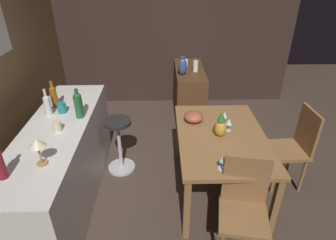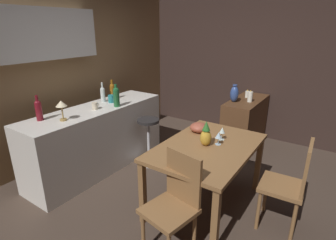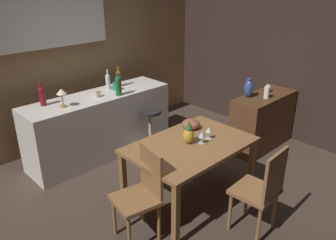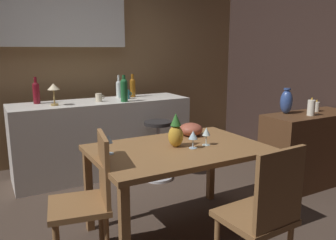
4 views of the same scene
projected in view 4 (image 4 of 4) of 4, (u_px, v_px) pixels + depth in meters
The scene contains 24 objects.
ground_plane at pixel (149, 221), 3.00m from camera, with size 9.00×9.00×0.00m, color #47382D.
wall_kitchen_back at pixel (75, 56), 4.45m from camera, with size 5.20×0.33×2.60m.
wall_side_right at pixel (321, 66), 4.20m from camera, with size 0.10×4.40×2.60m, color #33231E.
dining_table at pixel (178, 157), 2.69m from camera, with size 1.35×0.90×0.74m.
kitchen_counter at pixel (104, 137), 4.11m from camera, with size 2.10×0.60×0.90m, color silver.
sideboard_cabinet at pixel (308, 150), 3.73m from camera, with size 1.10×0.44×0.82m, color #56351E.
chair_near_window at pixel (89, 197), 2.31m from camera, with size 0.47×0.47×0.94m.
chair_by_doorway at pixel (263, 214), 2.05m from camera, with size 0.42×0.42×0.96m.
bar_stool at pixel (158, 149), 3.91m from camera, with size 0.34×0.34×0.69m.
wine_glass_left at pixel (206, 132), 2.70m from camera, with size 0.06×0.06×0.15m.
wine_glass_right at pixel (108, 140), 2.48m from camera, with size 0.07×0.07×0.15m.
wine_glass_center at pixel (193, 136), 2.62m from camera, with size 0.07×0.07×0.14m.
pineapple_centerpiece at pixel (176, 132), 2.66m from camera, with size 0.12×0.12×0.27m.
fruit_bowl at pixel (191, 129), 3.02m from camera, with size 0.21×0.21×0.11m, color #9E4C38.
wine_bottle_clear at pixel (119, 88), 4.23m from camera, with size 0.07×0.07×0.29m.
wine_bottle_green at pixel (124, 89), 3.91m from camera, with size 0.08×0.08×0.31m.
wine_bottle_ruby at pixel (36, 92), 3.77m from camera, with size 0.07×0.07×0.30m.
wine_bottle_amber at pixel (133, 86), 4.31m from camera, with size 0.07×0.07×0.29m.
cup_teal at pixel (126, 94), 4.16m from camera, with size 0.13×0.09×0.11m.
cup_cream at pixel (99, 98), 3.93m from camera, with size 0.11×0.07×0.10m.
counter_lamp at pixel (54, 89), 3.63m from camera, with size 0.13×0.13×0.24m.
pillar_candle_tall at pixel (311, 108), 3.52m from camera, with size 0.08×0.08×0.19m.
pillar_candle_short at pixel (316, 107), 3.75m from camera, with size 0.07×0.07×0.13m.
vase_ceramic_blue at pixel (286, 102), 3.62m from camera, with size 0.13×0.13×0.28m.
Camera 4 is at (-1.19, -2.49, 1.50)m, focal length 35.98 mm.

